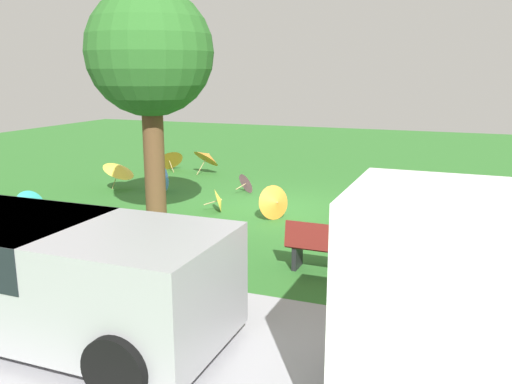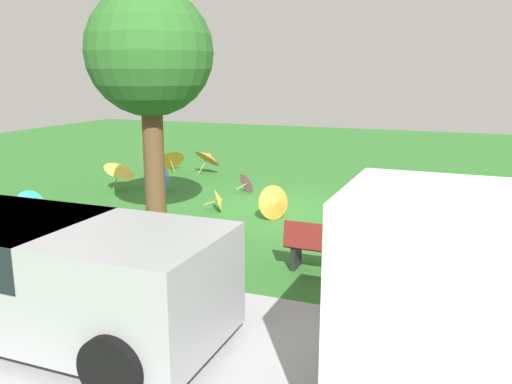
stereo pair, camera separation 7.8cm
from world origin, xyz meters
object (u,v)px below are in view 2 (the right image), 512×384
(parasol_yellow_1, at_px, (220,200))
(van_dark, at_px, (42,267))
(parasol_yellow_0, at_px, (120,168))
(park_bench, at_px, (331,248))
(shade_tree, at_px, (150,56))
(parasol_pink_1, at_px, (248,183))
(parasol_teal_0, at_px, (31,204))
(parasol_orange_0, at_px, (419,185))
(parasol_blue_0, at_px, (166,178))
(parasol_orange_2, at_px, (170,159))
(parasol_orange_1, at_px, (369,204))
(parasol_purple_1, at_px, (457,215))
(parasol_orange_4, at_px, (275,203))
(parasol_purple_0, at_px, (442,182))
(parasol_pink_0, at_px, (348,198))
(parasol_orange_3, at_px, (208,156))

(parasol_yellow_1, bearing_deg, van_dark, 94.88)
(parasol_yellow_0, bearing_deg, van_dark, 119.26)
(park_bench, bearing_deg, shade_tree, -13.37)
(van_dark, distance_m, park_bench, 4.57)
(parasol_yellow_1, bearing_deg, parasol_pink_1, -86.40)
(parasol_yellow_1, height_order, parasol_teal_0, parasol_teal_0)
(parasol_orange_0, bearing_deg, parasol_blue_0, 7.96)
(parasol_orange_2, bearing_deg, parasol_pink_1, 150.08)
(parasol_orange_2, bearing_deg, park_bench, 135.43)
(shade_tree, bearing_deg, parasol_orange_2, -61.47)
(parasol_orange_1, relative_size, parasol_orange_2, 0.96)
(van_dark, distance_m, parasol_teal_0, 6.25)
(parasol_purple_1, bearing_deg, parasol_teal_0, 16.24)
(parasol_orange_4, bearing_deg, parasol_purple_0, -128.84)
(van_dark, bearing_deg, parasol_blue_0, -69.61)
(parasol_purple_1, relative_size, parasol_orange_2, 0.52)
(park_bench, height_order, parasol_teal_0, park_bench)
(parasol_orange_0, bearing_deg, shade_tree, 42.46)
(van_dark, distance_m, shade_tree, 5.28)
(parasol_teal_0, bearing_deg, parasol_orange_4, -160.12)
(parasol_pink_0, height_order, parasol_orange_2, parasol_orange_2)
(parasol_yellow_1, bearing_deg, park_bench, 139.10)
(parasol_pink_1, bearing_deg, parasol_purple_1, 164.45)
(parasol_yellow_1, distance_m, parasol_orange_4, 1.54)
(shade_tree, height_order, parasol_orange_3, shade_tree)
(shade_tree, distance_m, parasol_pink_1, 5.47)
(van_dark, xyz_separation_m, parasol_teal_0, (4.46, -4.34, -0.58))
(parasol_purple_0, relative_size, parasol_orange_1, 0.71)
(parasol_orange_4, bearing_deg, van_dark, 81.24)
(park_bench, bearing_deg, van_dark, 48.60)
(van_dark, xyz_separation_m, parasol_pink_1, (0.69, -8.64, -0.61))
(parasol_yellow_0, relative_size, parasol_blue_0, 1.19)
(parasol_orange_1, distance_m, parasol_yellow_0, 7.43)
(parasol_orange_1, bearing_deg, park_bench, 88.56)
(shade_tree, xyz_separation_m, parasol_yellow_1, (-0.48, -2.13, -3.41))
(parasol_purple_0, relative_size, parasol_teal_0, 1.08)
(shade_tree, xyz_separation_m, parasol_orange_4, (-2.00, -1.93, -3.28))
(parasol_yellow_0, bearing_deg, parasol_pink_0, -178.66)
(park_bench, bearing_deg, parasol_purple_1, -117.78)
(parasol_orange_0, relative_size, parasol_teal_0, 1.36)
(parasol_orange_2, bearing_deg, parasol_teal_0, 90.95)
(parasol_orange_2, bearing_deg, parasol_pink_0, 155.90)
(parasol_yellow_0, relative_size, parasol_teal_0, 1.25)
(parasol_orange_1, relative_size, parasol_pink_0, 1.79)
(parasol_yellow_1, bearing_deg, parasol_pink_0, -156.34)
(parasol_yellow_1, height_order, parasol_orange_3, parasol_orange_3)
(parasol_pink_1, height_order, parasol_yellow_1, parasol_pink_1)
(parasol_orange_3, bearing_deg, parasol_orange_1, 145.04)
(parasol_orange_4, bearing_deg, park_bench, 125.18)
(parasol_pink_1, bearing_deg, parasol_orange_4, 125.36)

